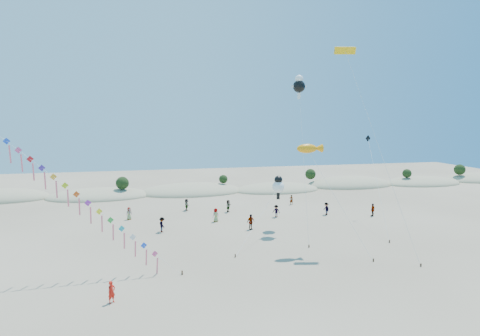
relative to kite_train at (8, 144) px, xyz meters
name	(u,v)px	position (x,y,z in m)	size (l,w,h in m)	color
ground	(257,301)	(18.86, -9.41, -11.41)	(160.00, 160.00, 0.00)	#806F58
dune_ridge	(197,192)	(19.92, 35.73, -11.29)	(145.30, 11.49, 5.57)	tan
kite_train	(8,144)	(0.00, 0.00, 0.00)	(26.38, 5.87, 21.96)	#3F2D1E
fish_kite	(310,149)	(27.43, 1.50, -0.98)	(5.88, 5.91, 10.94)	#3F2D1E
cartoon_kite_low	(278,185)	(26.69, 9.26, -6.03)	(8.15, 9.78, 6.58)	#3F2D1E
cartoon_kite_high	(299,85)	(29.69, 10.62, 6.16)	(3.20, 10.00, 18.82)	#3F2D1E
parafoil_kite	(346,54)	(32.05, 3.19, 8.83)	(4.60, 9.93, 21.06)	#3F2D1E
dark_kite	(374,165)	(39.79, 9.69, -3.93)	(4.87, 12.74, 11.23)	#3F2D1E
flyer_foreground	(112,292)	(8.38, -7.20, -10.58)	(0.60, 0.39, 1.64)	red
beachgoers	(240,212)	(23.29, 15.41, -10.53)	(33.96, 13.22, 1.90)	slate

